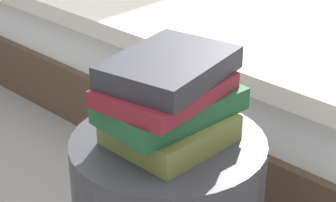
# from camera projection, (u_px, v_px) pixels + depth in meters

# --- Properties ---
(bed) EXTENTS (1.57, 2.03, 0.62)m
(bed) POSITION_uv_depth(u_px,v_px,m) (243.00, 32.00, 2.58)
(bed) COLOR #4C3828
(bed) RESTS_ON ground_plane
(book_olive) EXTENTS (0.23, 0.21, 0.06)m
(book_olive) POSITION_uv_depth(u_px,v_px,m) (168.00, 130.00, 1.28)
(book_olive) COLOR olive
(book_olive) RESTS_ON side_table
(book_forest) EXTENTS (0.31, 0.20, 0.05)m
(book_forest) POSITION_uv_depth(u_px,v_px,m) (169.00, 105.00, 1.27)
(book_forest) COLOR #1E512D
(book_forest) RESTS_ON book_olive
(book_maroon) EXTENTS (0.28, 0.21, 0.04)m
(book_maroon) POSITION_uv_depth(u_px,v_px,m) (166.00, 90.00, 1.24)
(book_maroon) COLOR maroon
(book_maroon) RESTS_ON book_forest
(book_charcoal) EXTENTS (0.30, 0.24, 0.05)m
(book_charcoal) POSITION_uv_depth(u_px,v_px,m) (169.00, 67.00, 1.24)
(book_charcoal) COLOR #28282D
(book_charcoal) RESTS_ON book_maroon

